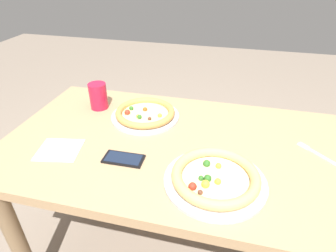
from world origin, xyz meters
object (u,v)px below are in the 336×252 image
Objects in this scene: pizza_far at (145,114)px; drink_cup_colored at (98,96)px; pizza_near at (215,178)px; cell_phone at (124,159)px; fork at (319,155)px.

drink_cup_colored is at bearing 171.07° from pizza_far.
cell_phone is at bearing 173.04° from pizza_near.
pizza_far is at bearing 93.17° from cell_phone.
drink_cup_colored is 0.80× the size of fork.
cell_phone is at bearing -86.83° from pizza_far.
pizza_near is 0.73m from drink_cup_colored.
drink_cup_colored is 0.45m from cell_phone.
pizza_far is 0.74m from fork.
drink_cup_colored reaches higher than pizza_far.
pizza_near is at bearing -33.32° from drink_cup_colored.
pizza_near reaches higher than cell_phone.
drink_cup_colored reaches higher than pizza_near.
pizza_near is at bearing -45.12° from pizza_far.
pizza_near is 0.34m from cell_phone.
fork is 1.04× the size of cell_phone.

